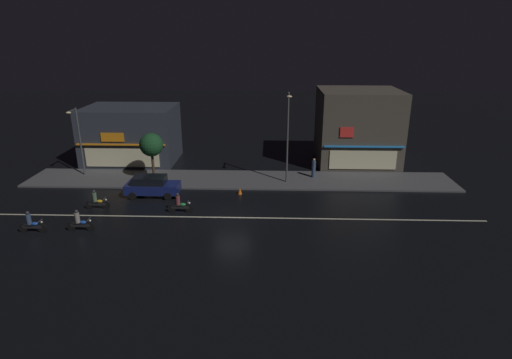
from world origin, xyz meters
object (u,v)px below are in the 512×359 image
at_px(motorcycle_lead, 96,201).
at_px(motorcycle_following, 179,204).
at_px(streetlamp_west, 78,136).
at_px(pedestrian_on_sidewalk, 314,168).
at_px(motorcycle_opposite_lane, 79,222).
at_px(motorcycle_trailing_far, 31,224).
at_px(streetlamp_mid, 288,131).
at_px(parked_car_near_kerb, 152,186).
at_px(traffic_cone, 240,191).

distance_m(motorcycle_lead, motorcycle_following, 6.40).
bearing_deg(streetlamp_west, pedestrian_on_sidewalk, 0.64).
height_order(motorcycle_lead, motorcycle_opposite_lane, same).
distance_m(motorcycle_following, motorcycle_trailing_far, 9.86).
bearing_deg(motorcycle_following, motorcycle_opposite_lane, -144.90).
relative_size(streetlamp_mid, motorcycle_following, 4.13).
distance_m(streetlamp_west, motorcycle_trailing_far, 11.84).
bearing_deg(parked_car_near_kerb, motorcycle_opposite_lane, 63.99).
xyz_separation_m(streetlamp_mid, motorcycle_opposite_lane, (-14.20, -9.67, -4.09)).
xyz_separation_m(streetlamp_mid, motorcycle_trailing_far, (-17.31, -10.00, -4.09)).
distance_m(parked_car_near_kerb, motorcycle_lead, 4.48).
distance_m(motorcycle_lead, motorcycle_trailing_far, 4.89).
xyz_separation_m(parked_car_near_kerb, motorcycle_following, (2.90, -3.23, -0.24)).
height_order(streetlamp_mid, motorcycle_trailing_far, streetlamp_mid).
distance_m(motorcycle_opposite_lane, traffic_cone, 12.49).
bearing_deg(streetlamp_west, motorcycle_following, -36.25).
distance_m(streetlamp_west, motorcycle_following, 13.44).
bearing_deg(parked_car_near_kerb, motorcycle_lead, 38.89).
bearing_deg(parked_car_near_kerb, streetlamp_west, -30.49).
xyz_separation_m(parked_car_near_kerb, motorcycle_lead, (-3.48, -2.81, -0.24)).
height_order(motorcycle_lead, motorcycle_following, same).
bearing_deg(streetlamp_mid, pedestrian_on_sidewalk, 31.73).
relative_size(streetlamp_west, parked_car_near_kerb, 1.44).
relative_size(streetlamp_west, streetlamp_mid, 0.79).
bearing_deg(motorcycle_opposite_lane, streetlamp_mid, -139.29).
xyz_separation_m(pedestrian_on_sidewalk, parked_car_near_kerb, (-13.53, -4.73, -0.09)).
distance_m(streetlamp_mid, pedestrian_on_sidewalk, 4.77).
bearing_deg(motorcycle_following, motorcycle_trailing_far, -151.78).
bearing_deg(motorcycle_trailing_far, parked_car_near_kerb, -135.57).
distance_m(streetlamp_west, streetlamp_mid, 18.72).
relative_size(pedestrian_on_sidewalk, motorcycle_following, 0.93).
height_order(pedestrian_on_sidewalk, motorcycle_trailing_far, pedestrian_on_sidewalk).
height_order(streetlamp_west, traffic_cone, streetlamp_west).
height_order(streetlamp_west, parked_car_near_kerb, streetlamp_west).
relative_size(parked_car_near_kerb, motorcycle_lead, 2.26).
relative_size(pedestrian_on_sidewalk, motorcycle_trailing_far, 0.93).
relative_size(pedestrian_on_sidewalk, motorcycle_lead, 0.93).
height_order(parked_car_near_kerb, motorcycle_trailing_far, parked_car_near_kerb).
bearing_deg(pedestrian_on_sidewalk, motorcycle_trailing_far, 92.58).
height_order(streetlamp_west, pedestrian_on_sidewalk, streetlamp_west).
distance_m(streetlamp_mid, motorcycle_trailing_far, 20.41).
bearing_deg(traffic_cone, streetlamp_mid, 33.09).
height_order(motorcycle_trailing_far, traffic_cone, motorcycle_trailing_far).
height_order(streetlamp_west, motorcycle_lead, streetlamp_west).
height_order(streetlamp_mid, pedestrian_on_sidewalk, streetlamp_mid).
height_order(streetlamp_west, motorcycle_opposite_lane, streetlamp_west).
bearing_deg(streetlamp_mid, motorcycle_trailing_far, -149.98).
xyz_separation_m(parked_car_near_kerb, motorcycle_opposite_lane, (-3.17, -6.49, -0.24)).
xyz_separation_m(pedestrian_on_sidewalk, motorcycle_opposite_lane, (-16.70, -11.22, -0.32)).
bearing_deg(pedestrian_on_sidewalk, parked_car_near_kerb, 81.59).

